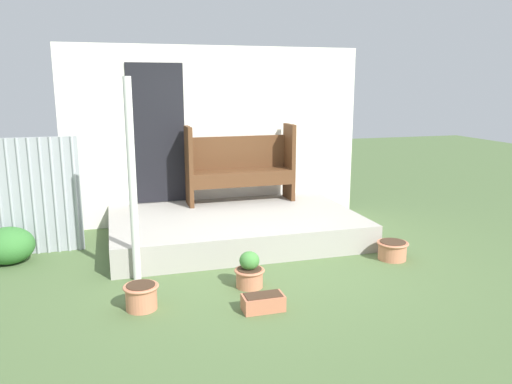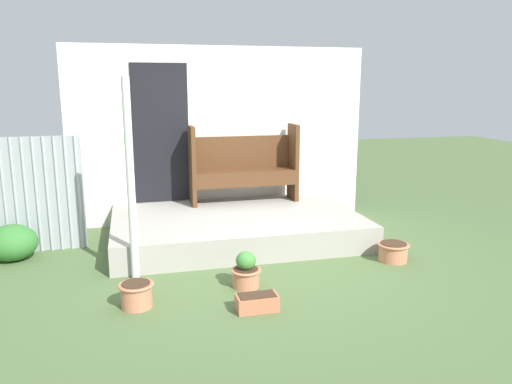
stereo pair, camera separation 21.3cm
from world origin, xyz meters
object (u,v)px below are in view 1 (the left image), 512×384
object	(u,v)px
planter_box_rect	(263,302)
shrub_by_fence	(8,246)
support_post	(132,182)
flower_pot_left	(141,296)
bench	(240,164)
flower_pot_middle	(249,272)
flower_pot_right	(392,249)

from	to	relation	value
planter_box_rect	shrub_by_fence	size ratio (longest dim) A/B	0.66
support_post	flower_pot_left	world-z (taller)	support_post
bench	shrub_by_fence	size ratio (longest dim) A/B	2.69
bench	planter_box_rect	world-z (taller)	bench
flower_pot_middle	bench	bearing A→B (deg)	77.67
support_post	planter_box_rect	bearing A→B (deg)	-44.87
support_post	flower_pot_middle	bearing A→B (deg)	-24.97
flower_pot_middle	flower_pot_right	bearing A→B (deg)	9.78
bench	flower_pot_left	world-z (taller)	bench
shrub_by_fence	flower_pot_left	bearing A→B (deg)	-49.98
support_post	flower_pot_left	xyz separation A→B (m)	(-0.00, -0.73, -0.93)
flower_pot_middle	support_post	bearing A→B (deg)	155.03
flower_pot_middle	shrub_by_fence	bearing A→B (deg)	149.82
flower_pot_left	planter_box_rect	xyz separation A→B (m)	(1.08, -0.35, -0.05)
shrub_by_fence	flower_pot_middle	bearing A→B (deg)	-30.18
flower_pot_left	flower_pot_right	bearing A→B (deg)	10.23
flower_pot_left	shrub_by_fence	size ratio (longest dim) A/B	0.56
bench	flower_pot_right	distance (m)	2.57
bench	shrub_by_fence	distance (m)	3.23
bench	flower_pot_left	size ratio (longest dim) A/B	4.79
flower_pot_right	bench	bearing A→B (deg)	123.34
flower_pot_left	planter_box_rect	bearing A→B (deg)	-17.76
bench	planter_box_rect	xyz separation A→B (m)	(-0.54, -2.93, -0.83)
flower_pot_left	flower_pot_middle	size ratio (longest dim) A/B	0.87
flower_pot_middle	planter_box_rect	size ratio (longest dim) A/B	0.99
support_post	flower_pot_middle	world-z (taller)	support_post
support_post	flower_pot_middle	size ratio (longest dim) A/B	5.60
support_post	flower_pot_middle	distance (m)	1.51
flower_pot_middle	shrub_by_fence	distance (m)	2.90
flower_pot_left	planter_box_rect	distance (m)	1.14
flower_pot_middle	shrub_by_fence	xyz separation A→B (m)	(-2.51, 1.46, 0.05)
bench	flower_pot_middle	bearing A→B (deg)	-102.66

